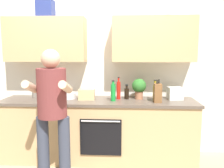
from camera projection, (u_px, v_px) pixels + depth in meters
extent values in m
plane|color=gray|center=(99.00, 158.00, 3.49)|extent=(12.00, 12.00, 0.00)
cube|color=silver|center=(101.00, 74.00, 3.67)|extent=(4.00, 0.06, 2.50)
cube|color=tan|center=(46.00, 40.00, 3.46)|extent=(1.20, 0.32, 0.65)
cube|color=tan|center=(153.00, 39.00, 3.37)|extent=(1.20, 0.32, 0.65)
cylinder|color=silver|center=(166.00, 13.00, 3.30)|extent=(0.33, 0.33, 0.10)
cube|color=navy|center=(45.00, 9.00, 3.40)|extent=(0.24, 0.20, 0.25)
cube|color=tan|center=(98.00, 131.00, 3.43)|extent=(2.80, 0.60, 0.86)
cube|color=brown|center=(98.00, 101.00, 3.37)|extent=(2.84, 0.64, 0.04)
cube|color=black|center=(101.00, 137.00, 3.11)|extent=(0.56, 0.02, 0.50)
cylinder|color=silver|center=(100.00, 121.00, 3.06)|extent=(0.52, 0.02, 0.02)
cylinder|color=#383D4C|center=(43.00, 150.00, 2.80)|extent=(0.14, 0.14, 0.83)
cylinder|color=#383D4C|center=(64.00, 150.00, 2.78)|extent=(0.14, 0.14, 0.83)
cylinder|color=brown|center=(52.00, 93.00, 2.69)|extent=(0.34, 0.34, 0.58)
sphere|color=#D8AD8C|center=(51.00, 59.00, 2.64)|extent=(0.22, 0.22, 0.22)
cylinder|color=#D8AD8C|center=(31.00, 87.00, 2.58)|extent=(0.09, 0.31, 0.19)
cylinder|color=#D8AD8C|center=(66.00, 87.00, 2.55)|extent=(0.09, 0.31, 0.19)
cylinder|color=#198C33|center=(113.00, 93.00, 3.28)|extent=(0.07, 0.07, 0.24)
cylinder|color=#198C33|center=(113.00, 83.00, 3.26)|extent=(0.03, 0.03, 0.04)
cylinder|color=black|center=(113.00, 81.00, 3.26)|extent=(0.04, 0.04, 0.02)
cylinder|color=black|center=(127.00, 94.00, 3.42)|extent=(0.07, 0.07, 0.16)
cylinder|color=black|center=(127.00, 87.00, 3.41)|extent=(0.03, 0.03, 0.04)
cylinder|color=black|center=(127.00, 85.00, 3.40)|extent=(0.04, 0.04, 0.02)
cylinder|color=red|center=(119.00, 90.00, 3.41)|extent=(0.06, 0.06, 0.26)
cylinder|color=red|center=(119.00, 80.00, 3.39)|extent=(0.03, 0.03, 0.06)
cylinder|color=black|center=(119.00, 77.00, 3.38)|extent=(0.03, 0.03, 0.01)
cylinder|color=brown|center=(43.00, 94.00, 3.30)|extent=(0.06, 0.06, 0.19)
cylinder|color=brown|center=(42.00, 85.00, 3.28)|extent=(0.02, 0.02, 0.06)
cylinder|color=black|center=(42.00, 83.00, 3.28)|extent=(0.03, 0.03, 0.01)
cylinder|color=olive|center=(155.00, 93.00, 3.37)|extent=(0.05, 0.05, 0.21)
cylinder|color=olive|center=(155.00, 83.00, 3.35)|extent=(0.03, 0.03, 0.07)
cylinder|color=black|center=(155.00, 80.00, 3.34)|extent=(0.03, 0.03, 0.01)
cylinder|color=slate|center=(35.00, 95.00, 3.54)|extent=(0.08, 0.08, 0.08)
cylinder|color=silver|center=(67.00, 96.00, 3.48)|extent=(0.29, 0.29, 0.08)
cube|color=brown|center=(158.00, 93.00, 3.20)|extent=(0.10, 0.14, 0.26)
cylinder|color=black|center=(157.00, 82.00, 3.15)|extent=(0.02, 0.02, 0.06)
cylinder|color=black|center=(159.00, 81.00, 3.19)|extent=(0.02, 0.02, 0.06)
cylinder|color=#9E6647|center=(139.00, 95.00, 3.43)|extent=(0.12, 0.12, 0.12)
sphere|color=#2D6B28|center=(139.00, 86.00, 3.41)|extent=(0.21, 0.21, 0.21)
cube|color=tan|center=(87.00, 94.00, 3.38)|extent=(0.24, 0.15, 0.15)
cube|color=silver|center=(175.00, 93.00, 3.39)|extent=(0.23, 0.20, 0.18)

